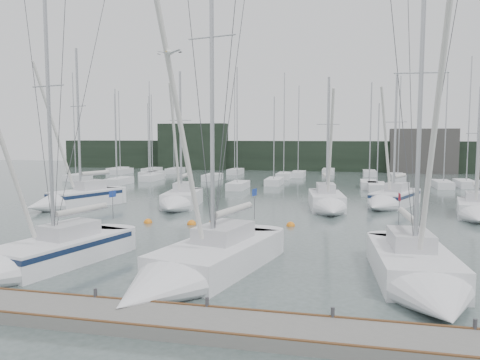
{
  "coord_description": "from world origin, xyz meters",
  "views": [
    {
      "loc": [
        6.31,
        -18.14,
        5.93
      ],
      "look_at": [
        1.03,
        5.0,
        3.66
      ],
      "focal_mm": 35.0,
      "sensor_mm": 36.0,
      "label": 1
    }
  ],
  "objects_px": {
    "sailboat_near_center": "(191,269)",
    "sailboat_mid_c": "(328,204)",
    "sailboat_mid_a": "(71,200)",
    "buoy_c": "(148,223)",
    "sailboat_near_right": "(422,279)",
    "sailboat_mid_b": "(179,201)",
    "buoy_b": "(291,226)",
    "sailboat_mid_d": "(389,200)",
    "sailboat_near_left": "(30,260)",
    "sailboat_mid_e": "(476,212)",
    "buoy_d": "(192,224)",
    "buoy_a": "(213,223)"
  },
  "relations": [
    {
      "from": "sailboat_near_center",
      "to": "sailboat_mid_c",
      "type": "xyz_separation_m",
      "value": [
        4.67,
        19.34,
        0.03
      ]
    },
    {
      "from": "sailboat_mid_a",
      "to": "buoy_c",
      "type": "xyz_separation_m",
      "value": [
        8.89,
        -4.7,
        -0.68
      ]
    },
    {
      "from": "sailboat_mid_a",
      "to": "sailboat_near_right",
      "type": "bearing_deg",
      "value": -10.82
    },
    {
      "from": "sailboat_mid_b",
      "to": "buoy_b",
      "type": "xyz_separation_m",
      "value": [
        9.76,
        -5.33,
        -0.59
      ]
    },
    {
      "from": "sailboat_mid_d",
      "to": "buoy_b",
      "type": "xyz_separation_m",
      "value": [
        -6.99,
        -9.71,
        -0.6
      ]
    },
    {
      "from": "sailboat_near_left",
      "to": "sailboat_mid_e",
      "type": "distance_m",
      "value": 29.09
    },
    {
      "from": "sailboat_near_center",
      "to": "buoy_d",
      "type": "bearing_deg",
      "value": 122.01
    },
    {
      "from": "sailboat_mid_a",
      "to": "buoy_a",
      "type": "height_order",
      "value": "sailboat_mid_a"
    },
    {
      "from": "sailboat_mid_a",
      "to": "buoy_a",
      "type": "bearing_deg",
      "value": 5.18
    },
    {
      "from": "sailboat_mid_e",
      "to": "buoy_c",
      "type": "relative_size",
      "value": 17.32
    },
    {
      "from": "sailboat_mid_e",
      "to": "buoy_d",
      "type": "distance_m",
      "value": 20.19
    },
    {
      "from": "sailboat_near_right",
      "to": "sailboat_mid_d",
      "type": "distance_m",
      "value": 21.74
    },
    {
      "from": "buoy_a",
      "to": "sailboat_near_right",
      "type": "bearing_deg",
      "value": -45.45
    },
    {
      "from": "sailboat_mid_c",
      "to": "sailboat_mid_e",
      "type": "bearing_deg",
      "value": -13.0
    },
    {
      "from": "sailboat_mid_a",
      "to": "sailboat_mid_d",
      "type": "relative_size",
      "value": 1.18
    },
    {
      "from": "sailboat_mid_d",
      "to": "buoy_d",
      "type": "bearing_deg",
      "value": -118.14
    },
    {
      "from": "sailboat_mid_a",
      "to": "sailboat_mid_e",
      "type": "bearing_deg",
      "value": 25.05
    },
    {
      "from": "buoy_c",
      "to": "buoy_d",
      "type": "bearing_deg",
      "value": 2.55
    },
    {
      "from": "sailboat_near_left",
      "to": "sailboat_mid_a",
      "type": "relative_size",
      "value": 0.99
    },
    {
      "from": "buoy_b",
      "to": "sailboat_near_center",
      "type": "bearing_deg",
      "value": -101.11
    },
    {
      "from": "sailboat_near_center",
      "to": "buoy_c",
      "type": "xyz_separation_m",
      "value": [
        -7.09,
        11.72,
        -0.57
      ]
    },
    {
      "from": "sailboat_near_left",
      "to": "sailboat_mid_b",
      "type": "distance_m",
      "value": 18.29
    },
    {
      "from": "sailboat_near_center",
      "to": "sailboat_mid_b",
      "type": "distance_m",
      "value": 19.52
    },
    {
      "from": "sailboat_mid_b",
      "to": "buoy_a",
      "type": "relative_size",
      "value": 22.75
    },
    {
      "from": "sailboat_near_right",
      "to": "buoy_d",
      "type": "xyz_separation_m",
      "value": [
        -12.9,
        11.08,
        -0.56
      ]
    },
    {
      "from": "sailboat_near_left",
      "to": "sailboat_mid_b",
      "type": "xyz_separation_m",
      "value": [
        0.05,
        18.29,
        0.02
      ]
    },
    {
      "from": "buoy_b",
      "to": "sailboat_near_right",
      "type": "bearing_deg",
      "value": -62.06
    },
    {
      "from": "sailboat_mid_c",
      "to": "buoy_d",
      "type": "bearing_deg",
      "value": -147.23
    },
    {
      "from": "sailboat_mid_a",
      "to": "buoy_d",
      "type": "height_order",
      "value": "sailboat_mid_a"
    },
    {
      "from": "sailboat_near_center",
      "to": "buoy_b",
      "type": "bearing_deg",
      "value": 92.21
    },
    {
      "from": "sailboat_near_left",
      "to": "sailboat_mid_e",
      "type": "relative_size",
      "value": 1.35
    },
    {
      "from": "sailboat_near_right",
      "to": "buoy_d",
      "type": "relative_size",
      "value": 23.08
    },
    {
      "from": "sailboat_near_center",
      "to": "sailboat_mid_a",
      "type": "distance_m",
      "value": 22.91
    },
    {
      "from": "sailboat_near_left",
      "to": "sailboat_mid_d",
      "type": "relative_size",
      "value": 1.16
    },
    {
      "from": "sailboat_near_left",
      "to": "sailboat_mid_d",
      "type": "bearing_deg",
      "value": 68.0
    },
    {
      "from": "sailboat_near_left",
      "to": "sailboat_mid_c",
      "type": "relative_size",
      "value": 1.21
    },
    {
      "from": "sailboat_near_right",
      "to": "buoy_a",
      "type": "relative_size",
      "value": 27.04
    },
    {
      "from": "buoy_b",
      "to": "sailboat_mid_e",
      "type": "bearing_deg",
      "value": 24.13
    },
    {
      "from": "sailboat_mid_a",
      "to": "sailboat_mid_c",
      "type": "distance_m",
      "value": 20.86
    },
    {
      "from": "sailboat_near_center",
      "to": "sailboat_mid_c",
      "type": "height_order",
      "value": "sailboat_near_center"
    },
    {
      "from": "sailboat_mid_b",
      "to": "sailboat_mid_e",
      "type": "height_order",
      "value": "sailboat_mid_b"
    },
    {
      "from": "sailboat_near_left",
      "to": "sailboat_near_right",
      "type": "height_order",
      "value": "sailboat_near_right"
    },
    {
      "from": "sailboat_mid_e",
      "to": "buoy_b",
      "type": "relative_size",
      "value": 17.73
    },
    {
      "from": "sailboat_near_left",
      "to": "buoy_d",
      "type": "distance_m",
      "value": 12.48
    },
    {
      "from": "buoy_b",
      "to": "buoy_c",
      "type": "bearing_deg",
      "value": -173.58
    },
    {
      "from": "sailboat_mid_e",
      "to": "buoy_b",
      "type": "xyz_separation_m",
      "value": [
        -12.56,
        -5.63,
        -0.51
      ]
    },
    {
      "from": "sailboat_near_center",
      "to": "sailboat_mid_e",
      "type": "distance_m",
      "value": 23.81
    },
    {
      "from": "sailboat_mid_c",
      "to": "buoy_d",
      "type": "distance_m",
      "value": 11.48
    },
    {
      "from": "sailboat_mid_b",
      "to": "sailboat_near_center",
      "type": "bearing_deg",
      "value": -75.44
    },
    {
      "from": "sailboat_near_center",
      "to": "sailboat_mid_b",
      "type": "bearing_deg",
      "value": 125.1
    }
  ]
}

